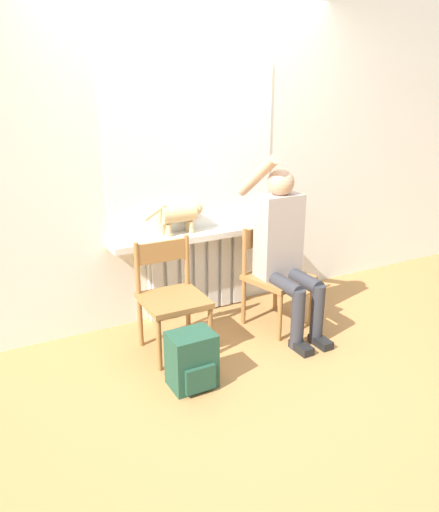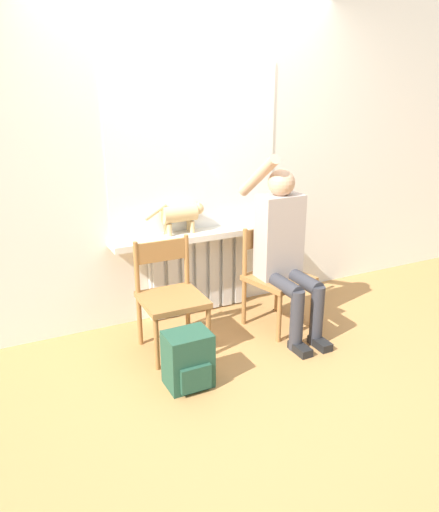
% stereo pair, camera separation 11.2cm
% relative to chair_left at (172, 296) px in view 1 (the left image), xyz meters
% --- Properties ---
extents(ground_plane, '(12.00, 12.00, 0.00)m').
position_rel_chair_left_xyz_m(ground_plane, '(0.45, -0.65, -0.42)').
color(ground_plane, '#B27F47').
extents(wall_with_window, '(7.00, 0.06, 2.70)m').
position_rel_chair_left_xyz_m(wall_with_window, '(0.45, 0.58, 0.93)').
color(wall_with_window, white).
rests_on(wall_with_window, ground_plane).
extents(radiator, '(0.87, 0.08, 0.68)m').
position_rel_chair_left_xyz_m(radiator, '(0.45, 0.50, -0.09)').
color(radiator, silver).
rests_on(radiator, ground_plane).
extents(windowsill, '(1.50, 0.23, 0.05)m').
position_rel_chair_left_xyz_m(windowsill, '(0.45, 0.43, 0.28)').
color(windowsill, silver).
rests_on(windowsill, radiator).
extents(window_glass, '(1.44, 0.01, 1.30)m').
position_rel_chair_left_xyz_m(window_glass, '(0.45, 0.54, 0.95)').
color(window_glass, white).
rests_on(window_glass, windowsill).
extents(chair_left, '(0.44, 0.44, 0.81)m').
position_rel_chair_left_xyz_m(chair_left, '(0.00, 0.00, 0.00)').
color(chair_left, '#9E6B38').
rests_on(chair_left, ground_plane).
extents(chair_right, '(0.53, 0.53, 0.81)m').
position_rel_chair_left_xyz_m(chair_right, '(0.89, -0.00, 0.00)').
color(chair_right, '#9E6B38').
rests_on(chair_right, ground_plane).
extents(person, '(0.36, 0.95, 1.39)m').
position_rel_chair_left_xyz_m(person, '(0.90, -0.10, 0.27)').
color(person, '#333338').
rests_on(person, ground_plane).
extents(cat, '(0.50, 0.14, 0.26)m').
position_rel_chair_left_xyz_m(cat, '(0.28, 0.47, 0.46)').
color(cat, '#DBB77A').
rests_on(cat, windowsill).
extents(backpack, '(0.29, 0.26, 0.37)m').
position_rel_chair_left_xyz_m(backpack, '(-0.08, -0.50, -0.24)').
color(backpack, '#234C38').
rests_on(backpack, ground_plane).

